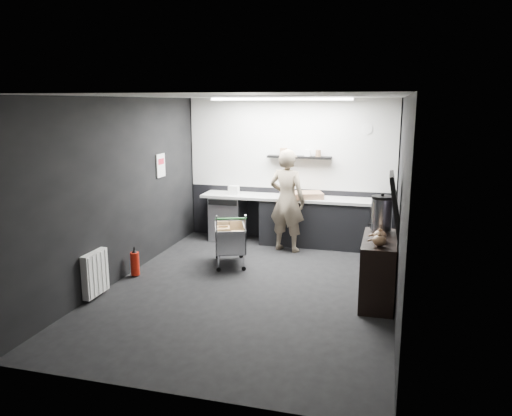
# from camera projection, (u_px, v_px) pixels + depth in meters

# --- Properties ---
(floor) EXTENTS (5.50, 5.50, 0.00)m
(floor) POSITION_uv_depth(u_px,v_px,m) (251.00, 288.00, 7.18)
(floor) COLOR black
(floor) RESTS_ON ground
(ceiling) EXTENTS (5.50, 5.50, 0.00)m
(ceiling) POSITION_uv_depth(u_px,v_px,m) (250.00, 96.00, 6.61)
(ceiling) COLOR beige
(ceiling) RESTS_ON wall_back
(wall_back) EXTENTS (5.50, 0.00, 5.50)m
(wall_back) POSITION_uv_depth(u_px,v_px,m) (290.00, 170.00, 9.49)
(wall_back) COLOR black
(wall_back) RESTS_ON floor
(wall_front) EXTENTS (5.50, 0.00, 5.50)m
(wall_front) POSITION_uv_depth(u_px,v_px,m) (164.00, 253.00, 4.30)
(wall_front) COLOR black
(wall_front) RESTS_ON floor
(wall_left) EXTENTS (0.00, 5.50, 5.50)m
(wall_left) POSITION_uv_depth(u_px,v_px,m) (121.00, 189.00, 7.41)
(wall_left) COLOR black
(wall_left) RESTS_ON floor
(wall_right) EXTENTS (0.00, 5.50, 5.50)m
(wall_right) POSITION_uv_depth(u_px,v_px,m) (401.00, 204.00, 6.38)
(wall_right) COLOR black
(wall_right) RESTS_ON floor
(kitchen_wall_panel) EXTENTS (3.95, 0.02, 1.70)m
(kitchen_wall_panel) POSITION_uv_depth(u_px,v_px,m) (290.00, 144.00, 9.37)
(kitchen_wall_panel) COLOR silver
(kitchen_wall_panel) RESTS_ON wall_back
(dado_panel) EXTENTS (3.95, 0.02, 1.00)m
(dado_panel) POSITION_uv_depth(u_px,v_px,m) (289.00, 214.00, 9.65)
(dado_panel) COLOR black
(dado_panel) RESTS_ON wall_back
(floating_shelf) EXTENTS (1.20, 0.22, 0.04)m
(floating_shelf) POSITION_uv_depth(u_px,v_px,m) (299.00, 157.00, 9.26)
(floating_shelf) COLOR black
(floating_shelf) RESTS_ON wall_back
(wall_clock) EXTENTS (0.20, 0.03, 0.20)m
(wall_clock) POSITION_uv_depth(u_px,v_px,m) (367.00, 129.00, 8.94)
(wall_clock) COLOR white
(wall_clock) RESTS_ON wall_back
(poster) EXTENTS (0.02, 0.30, 0.40)m
(poster) POSITION_uv_depth(u_px,v_px,m) (161.00, 166.00, 8.59)
(poster) COLOR white
(poster) RESTS_ON wall_left
(poster_red_band) EXTENTS (0.02, 0.22, 0.10)m
(poster_red_band) POSITION_uv_depth(u_px,v_px,m) (161.00, 161.00, 8.57)
(poster_red_band) COLOR red
(poster_red_band) RESTS_ON poster
(radiator) EXTENTS (0.10, 0.50, 0.60)m
(radiator) POSITION_uv_depth(u_px,v_px,m) (95.00, 273.00, 6.75)
(radiator) COLOR white
(radiator) RESTS_ON wall_left
(ceiling_strip) EXTENTS (2.40, 0.20, 0.04)m
(ceiling_strip) POSITION_uv_depth(u_px,v_px,m) (280.00, 99.00, 8.37)
(ceiling_strip) COLOR white
(ceiling_strip) RESTS_ON ceiling
(prep_counter) EXTENTS (3.20, 0.61, 0.90)m
(prep_counter) POSITION_uv_depth(u_px,v_px,m) (293.00, 220.00, 9.33)
(prep_counter) COLOR black
(prep_counter) RESTS_ON floor
(person) EXTENTS (0.75, 0.58, 1.83)m
(person) POSITION_uv_depth(u_px,v_px,m) (287.00, 201.00, 8.82)
(person) COLOR #BAAE93
(person) RESTS_ON floor
(shopping_cart) EXTENTS (0.74, 0.98, 0.89)m
(shopping_cart) POSITION_uv_depth(u_px,v_px,m) (230.00, 240.00, 8.13)
(shopping_cart) COLOR silver
(shopping_cart) RESTS_ON floor
(sideboard) EXTENTS (0.49, 1.15, 1.73)m
(sideboard) POSITION_uv_depth(u_px,v_px,m) (380.00, 261.00, 6.65)
(sideboard) COLOR black
(sideboard) RESTS_ON floor
(fire_extinguisher) EXTENTS (0.13, 0.13, 0.44)m
(fire_extinguisher) POSITION_uv_depth(u_px,v_px,m) (135.00, 263.00, 7.63)
(fire_extinguisher) COLOR #B11A0B
(fire_extinguisher) RESTS_ON floor
(cardboard_box) EXTENTS (0.65, 0.58, 0.11)m
(cardboard_box) POSITION_uv_depth(u_px,v_px,m) (307.00, 195.00, 9.11)
(cardboard_box) COLOR #9A7252
(cardboard_box) RESTS_ON prep_counter
(pink_tub) EXTENTS (0.18, 0.18, 0.18)m
(pink_tub) POSITION_uv_depth(u_px,v_px,m) (284.00, 192.00, 9.26)
(pink_tub) COLOR silver
(pink_tub) RESTS_ON prep_counter
(white_container) EXTENTS (0.19, 0.15, 0.17)m
(white_container) POSITION_uv_depth(u_px,v_px,m) (234.00, 190.00, 9.47)
(white_container) COLOR white
(white_container) RESTS_ON prep_counter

